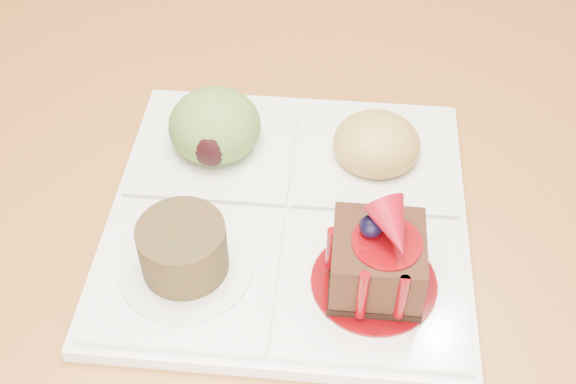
{
  "coord_description": "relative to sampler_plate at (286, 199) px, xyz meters",
  "views": [
    {
      "loc": [
        -0.05,
        -0.95,
        1.19
      ],
      "look_at": [
        -0.07,
        -0.56,
        0.79
      ],
      "focal_mm": 45.0,
      "sensor_mm": 36.0,
      "label": 1
    }
  ],
  "objects": [
    {
      "name": "ground",
      "position": [
        0.07,
        0.56,
        -0.77
      ],
      "size": [
        6.0,
        6.0,
        0.0
      ],
      "primitive_type": "plane",
      "color": "#5D2E1A"
    },
    {
      "name": "sampler_plate",
      "position": [
        0.0,
        0.0,
        0.0
      ],
      "size": [
        0.29,
        0.29,
        0.11
      ],
      "rotation": [
        0.0,
        0.0,
        -0.04
      ],
      "color": "white",
      "rests_on": "dining_table"
    }
  ]
}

